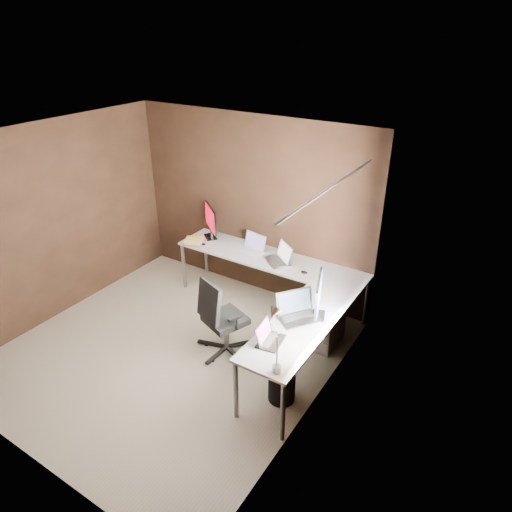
% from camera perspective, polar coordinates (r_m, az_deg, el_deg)
% --- Properties ---
extents(room, '(3.60, 3.60, 2.50)m').
position_cam_1_polar(room, '(4.81, -8.36, -0.77)').
color(room, '#B7A58E').
rests_on(room, ground).
extents(desk, '(2.65, 2.25, 0.73)m').
position_cam_1_polar(desk, '(5.54, 2.52, -3.51)').
color(desk, silver).
rests_on(desk, ground).
extents(drawer_pedestal, '(0.42, 0.50, 0.60)m').
position_cam_1_polar(drawer_pedestal, '(5.62, 8.25, -7.94)').
color(drawer_pedestal, silver).
rests_on(drawer_pedestal, ground).
extents(monitor_left, '(0.44, 0.36, 0.47)m').
position_cam_1_polar(monitor_left, '(6.52, -5.68, 4.47)').
color(monitor_left, black).
rests_on(monitor_left, desk).
extents(monitor_right, '(0.22, 0.52, 0.45)m').
position_cam_1_polar(monitor_right, '(4.78, 7.80, -4.93)').
color(monitor_right, black).
rests_on(monitor_right, desk).
extents(laptop_white, '(0.39, 0.31, 0.23)m').
position_cam_1_polar(laptop_white, '(6.18, -0.48, 1.08)').
color(laptop_white, silver).
rests_on(laptop_white, desk).
extents(laptop_silver, '(0.46, 0.44, 0.25)m').
position_cam_1_polar(laptop_silver, '(5.91, 3.00, -0.24)').
color(laptop_silver, silver).
rests_on(laptop_silver, desk).
extents(laptop_black_big, '(0.48, 0.51, 0.27)m').
position_cam_1_polar(laptop_black_big, '(4.87, 5.15, -6.93)').
color(laptop_black_big, black).
rests_on(laptop_black_big, desk).
extents(laptop_black_small, '(0.25, 0.33, 0.20)m').
position_cam_1_polar(laptop_black_small, '(4.51, 1.52, -10.13)').
color(laptop_black_small, black).
rests_on(laptop_black_small, desk).
extents(book_stack, '(0.31, 0.28, 0.08)m').
position_cam_1_polar(book_stack, '(6.44, -7.76, 1.85)').
color(book_stack, '#9B6A53').
rests_on(book_stack, desk).
extents(mouse_left, '(0.08, 0.05, 0.03)m').
position_cam_1_polar(mouse_left, '(6.39, -6.64, 1.48)').
color(mouse_left, black).
rests_on(mouse_left, desk).
extents(mouse_corner, '(0.09, 0.06, 0.03)m').
position_cam_1_polar(mouse_corner, '(5.67, 6.04, -2.04)').
color(mouse_corner, black).
rests_on(mouse_corner, desk).
extents(desk_lamp, '(0.19, 0.22, 0.60)m').
position_cam_1_polar(desk_lamp, '(4.04, 2.34, -9.40)').
color(desk_lamp, slate).
rests_on(desk_lamp, desk).
extents(office_chair, '(0.56, 0.59, 0.99)m').
position_cam_1_polar(office_chair, '(5.42, -4.12, -9.30)').
color(office_chair, black).
rests_on(office_chair, ground).
extents(wastebasket, '(0.29, 0.29, 0.32)m').
position_cam_1_polar(wastebasket, '(4.90, 3.24, -15.98)').
color(wastebasket, black).
rests_on(wastebasket, ground).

